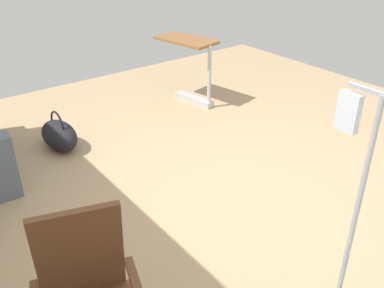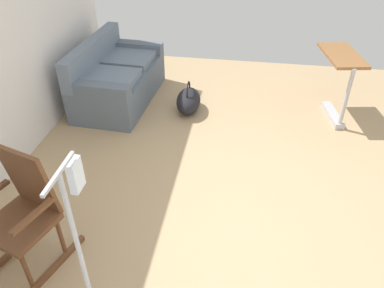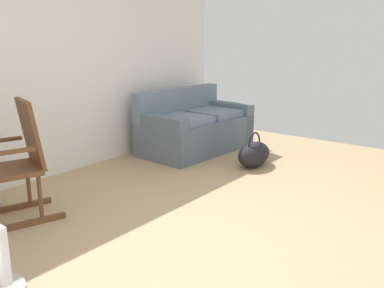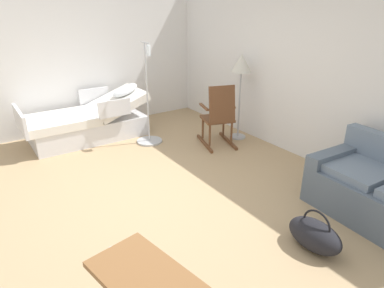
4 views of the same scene
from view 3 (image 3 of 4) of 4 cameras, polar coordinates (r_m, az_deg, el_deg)
name	(u,v)px [view 3 (image 3 of 4)]	position (r m, az deg, el deg)	size (l,w,h in m)	color
ground_plane	(225,238)	(3.50, 4.48, -12.39)	(7.32, 7.32, 0.00)	tan
back_wall	(33,57)	(4.95, -20.50, 10.88)	(6.06, 0.10, 2.70)	white
couch	(195,129)	(5.94, 0.35, 2.04)	(1.64, 0.94, 0.85)	slate
rocking_chair	(18,163)	(3.97, -22.22, -2.37)	(0.87, 0.68, 1.05)	brown
duffel_bag	(254,154)	(5.30, 8.28, -1.33)	(0.57, 0.34, 0.43)	black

